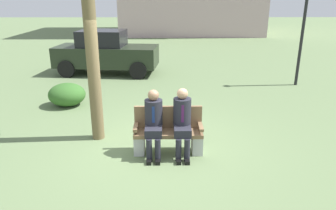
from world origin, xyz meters
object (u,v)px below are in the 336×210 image
Objects in this scene: seated_man_left at (154,120)px; seated_man_right at (182,119)px; park_bench at (168,133)px; shrub_near_bench at (67,95)px; street_lamp at (304,23)px; parked_car_near at (106,52)px.

seated_man_left is 0.55m from seated_man_right.
park_bench is 3.96m from shrub_near_bench.
shrub_near_bench is 7.77m from street_lamp.
street_lamp is (7.28, 2.09, 1.77)m from shrub_near_bench.
parked_car_near is (-2.07, 6.79, 0.12)m from seated_man_left.
street_lamp is (4.21, 5.02, 1.36)m from seated_man_right.
seated_man_right is 6.69m from street_lamp.
seated_man_right is 1.28× the size of shrub_near_bench.
seated_man_left is 1.25× the size of shrub_near_bench.
shrub_near_bench is 3.92m from parked_car_near.
shrub_near_bench is 0.30× the size of street_lamp.
shrub_near_bench is at bearing 136.34° from seated_man_right.
seated_man_right is 4.25m from shrub_near_bench.
street_lamp is (4.48, 4.90, 1.70)m from park_bench.
seated_man_right is (0.27, -0.12, 0.34)m from park_bench.
seated_man_right reaches higher than seated_man_left.
parked_car_near is (-2.61, 6.78, 0.11)m from seated_man_right.
seated_man_right is at bearing -130.03° from street_lamp.
park_bench is 7.08m from parked_car_near.
seated_man_right is 0.39× the size of street_lamp.
parked_car_near is at bearing 109.39° from park_bench.
park_bench is 0.45m from seated_man_right.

